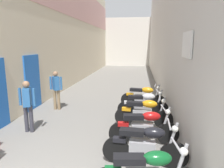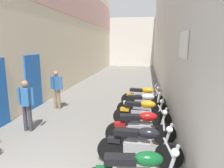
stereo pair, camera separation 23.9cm
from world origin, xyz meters
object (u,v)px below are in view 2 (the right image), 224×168
at_px(motorcycle_second, 140,145).
at_px(motorcycle_fifth, 143,104).
at_px(motorcycle_fourth, 142,112).
at_px(pedestrian_mid_alley, 26,102).
at_px(motorcycle_sixth, 143,97).
at_px(motorcycle_third, 141,127).
at_px(pedestrian_further_down, 57,87).

xyz_separation_m(motorcycle_second, motorcycle_fifth, (-0.00, 3.00, 0.00)).
height_order(motorcycle_fourth, pedestrian_mid_alley, pedestrian_mid_alley).
bearing_deg(motorcycle_sixth, motorcycle_third, -90.00).
bearing_deg(pedestrian_mid_alley, motorcycle_sixth, 39.55).
bearing_deg(pedestrian_further_down, motorcycle_fourth, -20.91).
relative_size(motorcycle_fifth, pedestrian_mid_alley, 1.18).
distance_m(motorcycle_third, pedestrian_further_down, 4.28).
bearing_deg(motorcycle_fourth, pedestrian_further_down, 159.09).
xyz_separation_m(motorcycle_third, pedestrian_further_down, (-3.47, 2.48, 0.42)).
height_order(motorcycle_third, motorcycle_fifth, same).
bearing_deg(motorcycle_fifth, pedestrian_mid_alley, -153.31).
bearing_deg(pedestrian_further_down, motorcycle_third, -35.51).
bearing_deg(motorcycle_fourth, motorcycle_sixth, 90.00).
xyz_separation_m(motorcycle_third, pedestrian_mid_alley, (-3.43, 0.30, 0.42)).
bearing_deg(pedestrian_further_down, motorcycle_second, -44.86).
distance_m(motorcycle_sixth, pedestrian_mid_alley, 4.47).
height_order(motorcycle_second, pedestrian_further_down, pedestrian_further_down).
xyz_separation_m(motorcycle_fourth, pedestrian_further_down, (-3.47, 1.33, 0.42)).
distance_m(motorcycle_fourth, motorcycle_fifth, 0.88).
distance_m(motorcycle_third, pedestrian_mid_alley, 3.47).
height_order(motorcycle_third, motorcycle_fourth, same).
distance_m(motorcycle_second, motorcycle_fourth, 2.13).
height_order(motorcycle_sixth, pedestrian_further_down, pedestrian_further_down).
xyz_separation_m(motorcycle_sixth, pedestrian_mid_alley, (-3.43, -2.83, 0.42)).
distance_m(motorcycle_third, motorcycle_sixth, 3.14).
height_order(motorcycle_second, motorcycle_third, same).
relative_size(motorcycle_second, pedestrian_further_down, 1.18).
height_order(motorcycle_second, motorcycle_fifth, same).
distance_m(motorcycle_fifth, pedestrian_further_down, 3.52).
bearing_deg(motorcycle_third, motorcycle_sixth, 90.00).
xyz_separation_m(motorcycle_third, motorcycle_fourth, (0.00, 1.15, 0.00)).
relative_size(motorcycle_second, motorcycle_fourth, 1.00).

